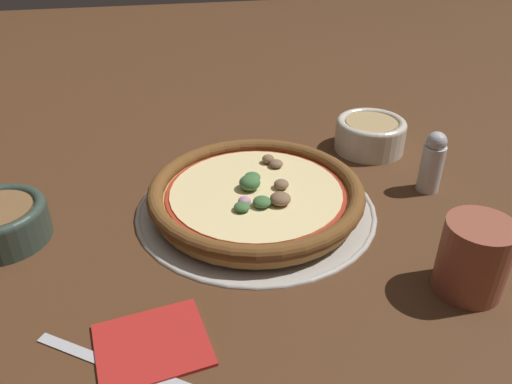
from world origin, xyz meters
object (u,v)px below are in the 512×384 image
at_px(pizza_tray, 256,206).
at_px(drinking_cup, 474,258).
at_px(bowl_near, 370,133).
at_px(fork, 122,368).
at_px(pizza, 256,194).
at_px(napkin, 152,343).
at_px(pepper_shaker, 433,162).

xyz_separation_m(pizza_tray, drinking_cup, (-0.21, 0.21, 0.04)).
relative_size(bowl_near, fork, 0.76).
height_order(pizza, fork, pizza).
bearing_deg(napkin, pizza, -124.09).
bearing_deg(pepper_shaker, drinking_cup, 73.40).
xyz_separation_m(pizza_tray, fork, (0.18, 0.25, -0.00)).
height_order(pizza_tray, fork, pizza_tray).
xyz_separation_m(pizza_tray, napkin, (0.16, 0.23, 0.00)).
xyz_separation_m(bowl_near, pepper_shaker, (-0.04, 0.15, 0.02)).
height_order(napkin, fork, napkin).
bearing_deg(bowl_near, drinking_cup, 85.67).
bearing_deg(pizza, pizza_tray, -19.52).
height_order(pizza_tray, drinking_cup, drinking_cup).
bearing_deg(pepper_shaker, fork, 28.96).
bearing_deg(pizza, drinking_cup, 134.06).
bearing_deg(bowl_near, pizza_tray, 32.17).
bearing_deg(pizza, fork, 53.96).
xyz_separation_m(drinking_cup, fork, (0.39, 0.04, -0.04)).
bearing_deg(fork, napkin, 73.93).
distance_m(drinking_cup, pepper_shaker, 0.22).
xyz_separation_m(drinking_cup, pepper_shaker, (-0.06, -0.21, 0.00)).
distance_m(drinking_cup, fork, 0.40).
bearing_deg(drinking_cup, pepper_shaker, -106.60).
xyz_separation_m(pizza_tray, bowl_near, (-0.24, -0.15, 0.03)).
height_order(pizza, pepper_shaker, pepper_shaker).
relative_size(drinking_cup, pepper_shaker, 0.94).
bearing_deg(drinking_cup, napkin, 2.40).
distance_m(pizza, fork, 0.31).
bearing_deg(pizza_tray, pizza, 160.48).
xyz_separation_m(pizza, bowl_near, (-0.24, -0.15, 0.01)).
xyz_separation_m(pizza, drinking_cup, (-0.21, 0.21, 0.02)).
height_order(bowl_near, pepper_shaker, pepper_shaker).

